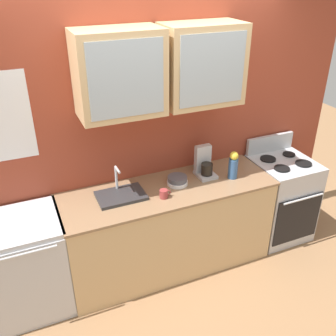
{
  "coord_description": "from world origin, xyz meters",
  "views": [
    {
      "loc": [
        -1.17,
        -2.7,
        2.69
      ],
      "look_at": [
        -0.01,
        0.0,
        1.09
      ],
      "focal_mm": 41.09,
      "sensor_mm": 36.0,
      "label": 1
    }
  ],
  "objects": [
    {
      "name": "coffee_maker",
      "position": [
        0.41,
        0.1,
        0.99
      ],
      "size": [
        0.17,
        0.2,
        0.29
      ],
      "color": "#B7B7BC",
      "rests_on": "counter"
    },
    {
      "name": "vase",
      "position": [
        0.63,
        -0.06,
        1.01
      ],
      "size": [
        0.09,
        0.09,
        0.27
      ],
      "color": "#33598C",
      "rests_on": "counter"
    },
    {
      "name": "bowl_stack",
      "position": [
        0.11,
        0.04,
        0.92
      ],
      "size": [
        0.19,
        0.19,
        0.08
      ],
      "color": "white",
      "rests_on": "counter"
    },
    {
      "name": "back_wall_unit",
      "position": [
        -0.01,
        0.31,
        1.5
      ],
      "size": [
        3.95,
        0.48,
        2.74
      ],
      "color": "#993D28",
      "rests_on": "ground_plane"
    },
    {
      "name": "stove_range",
      "position": [
        1.3,
        -0.0,
        0.45
      ],
      "size": [
        0.59,
        0.65,
        1.06
      ],
      "color": "silver",
      "rests_on": "ground_plane"
    },
    {
      "name": "dishwasher",
      "position": [
        -1.28,
        -0.0,
        0.44
      ],
      "size": [
        0.64,
        0.63,
        0.88
      ],
      "color": "silver",
      "rests_on": "ground_plane"
    },
    {
      "name": "sink_faucet",
      "position": [
        -0.44,
        0.04,
        0.9
      ],
      "size": [
        0.41,
        0.28,
        0.26
      ],
      "color": "#2D2D30",
      "rests_on": "counter"
    },
    {
      "name": "ground_plane",
      "position": [
        0.0,
        0.0,
        0.0
      ],
      "size": [
        10.0,
        10.0,
        0.0
      ],
      "primitive_type": "plane",
      "color": "#936B47"
    },
    {
      "name": "counter",
      "position": [
        0.0,
        0.0,
        0.44
      ],
      "size": [
        1.97,
        0.65,
        0.88
      ],
      "color": "tan",
      "rests_on": "ground_plane"
    },
    {
      "name": "cup_near_sink",
      "position": [
        -0.1,
        -0.12,
        0.92
      ],
      "size": [
        0.1,
        0.07,
        0.08
      ],
      "color": "#993838",
      "rests_on": "counter"
    }
  ]
}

